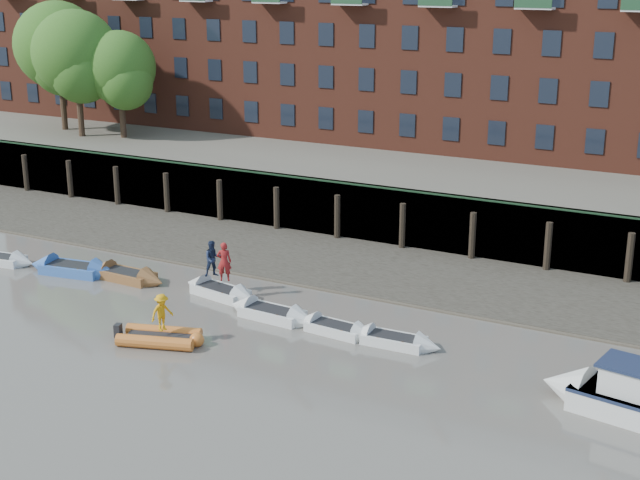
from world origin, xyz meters
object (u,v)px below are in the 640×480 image
Objects in this scene: rowboat_4 at (272,313)px; rib_tender at (163,337)px; rowboat_5 at (336,329)px; person_rower_b at (213,259)px; person_rower_a at (224,262)px; motor_launch at (615,395)px; rowboat_1 at (73,269)px; rowboat_3 at (221,292)px; rowboat_2 at (127,276)px; person_rib_crew at (162,312)px; rowboat_6 at (394,340)px.

rib_tender is at bearing -117.25° from rowboat_4.
rowboat_5 is 2.32× the size of person_rower_b.
rowboat_5 is at bearing 140.15° from person_rower_a.
rowboat_1 is at bearing 4.88° from motor_launch.
rib_tender is at bearing 18.12° from motor_launch.
person_rower_a is (0.31, -0.07, 1.58)m from rowboat_3.
rowboat_5 is (12.25, -1.16, -0.03)m from rowboat_2.
motor_launch is (15.05, -1.85, 0.41)m from rowboat_4.
rowboat_2 is 2.61× the size of person_rower_b.
rowboat_3 is at bearing 4.69° from rowboat_2.
rowboat_5 is 7.28m from rib_tender.
person_rower_a reaches higher than rowboat_2.
person_rib_crew reaches higher than rib_tender.
rowboat_4 is (8.99, -0.98, -0.00)m from rowboat_2.
person_rib_crew is (-2.64, -4.41, 1.14)m from rowboat_4.
person_rower_a is at bearing 3.89° from rowboat_2.
rowboat_1 is 8.48m from rowboat_3.
rowboat_2 is at bearing -167.04° from rowboat_3.
rowboat_3 is 1.13× the size of rowboat_5.
rowboat_4 reaches higher than rowboat_5.
rowboat_6 is at bearing 9.25° from rib_tender.
person_rower_b reaches higher than rowboat_5.
motor_launch is (17.69, 2.60, 0.37)m from rib_tender.
motor_launch is at bearing -4.79° from rowboat_2.
rowboat_4 is at bearing -8.95° from rowboat_3.
rowboat_1 is 1.13× the size of rowboat_3.
person_rib_crew is at bearing 76.59° from rib_tender.
person_rower_b reaches higher than person_rib_crew.
rowboat_1 is 3.27× the size of person_rib_crew.
rowboat_2 is at bearing 138.41° from person_rower_b.
rowboat_4 is 5.27m from person_rib_crew.
person_rib_crew is (-5.90, -4.24, 1.16)m from rowboat_5.
person_rower_a is at bearing 172.91° from rowboat_5.
rib_tender is (-8.58, -4.29, 0.06)m from rowboat_6.
motor_launch is 3.38× the size of person_rower_a.
rowboat_6 is 2.59× the size of person_rib_crew.
person_rower_b is at bearing 163.88° from rowboat_4.
rib_tender is at bearing -70.46° from rowboat_3.
rowboat_6 is at bearing 1.89° from rowboat_4.
rowboat_4 is at bearing -66.61° from person_rower_b.
rowboat_1 reaches higher than rowboat_6.
person_rower_a is (-9.21, 1.34, 1.60)m from rowboat_6.
rowboat_3 is 3.79m from rowboat_4.
rowboat_6 reaches higher than rib_tender.
rowboat_5 is 0.64× the size of motor_launch.
rowboat_2 is at bearing 173.59° from rowboat_6.
rowboat_1 is 1.26× the size of rowboat_6.
rowboat_3 is 5.77m from rib_tender.
rowboat_3 is 1.26× the size of rib_tender.
motor_launch is (11.80, -1.68, 0.44)m from rowboat_5.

